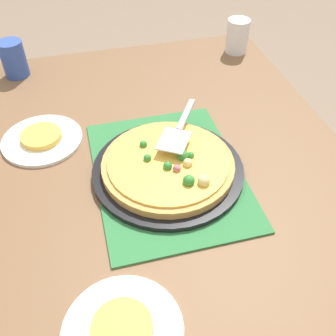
# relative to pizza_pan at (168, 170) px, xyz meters

# --- Properties ---
(ground_plane) EXTENTS (8.00, 8.00, 0.00)m
(ground_plane) POSITION_rel_pizza_pan_xyz_m (0.00, 0.00, -0.76)
(ground_plane) COLOR #84705B
(dining_table) EXTENTS (1.40, 1.00, 0.75)m
(dining_table) POSITION_rel_pizza_pan_xyz_m (0.00, 0.00, -0.12)
(dining_table) COLOR brown
(dining_table) RESTS_ON ground_plane
(placemat) EXTENTS (0.48, 0.36, 0.01)m
(placemat) POSITION_rel_pizza_pan_xyz_m (0.00, 0.00, -0.01)
(placemat) COLOR #2D753D
(placemat) RESTS_ON dining_table
(pizza_pan) EXTENTS (0.38, 0.38, 0.01)m
(pizza_pan) POSITION_rel_pizza_pan_xyz_m (0.00, 0.00, 0.00)
(pizza_pan) COLOR black
(pizza_pan) RESTS_ON placemat
(pizza) EXTENTS (0.33, 0.33, 0.05)m
(pizza) POSITION_rel_pizza_pan_xyz_m (0.00, 0.00, 0.02)
(pizza) COLOR tan
(pizza) RESTS_ON pizza_pan
(plate_near_left) EXTENTS (0.22, 0.22, 0.01)m
(plate_near_left) POSITION_rel_pizza_pan_xyz_m (-0.21, -0.31, -0.01)
(plate_near_left) COLOR white
(plate_near_left) RESTS_ON dining_table
(plate_far_right) EXTENTS (0.22, 0.22, 0.01)m
(plate_far_right) POSITION_rel_pizza_pan_xyz_m (0.37, -0.18, -0.01)
(plate_far_right) COLOR white
(plate_far_right) RESTS_ON dining_table
(served_slice_left) EXTENTS (0.11, 0.11, 0.02)m
(served_slice_left) POSITION_rel_pizza_pan_xyz_m (-0.21, -0.31, 0.01)
(served_slice_left) COLOR #EAB747
(served_slice_left) RESTS_ON plate_near_left
(served_slice_right) EXTENTS (0.11, 0.11, 0.02)m
(served_slice_right) POSITION_rel_pizza_pan_xyz_m (0.37, -0.18, 0.01)
(served_slice_right) COLOR #EAB747
(served_slice_right) RESTS_ON plate_far_right
(cup_near) EXTENTS (0.08, 0.08, 0.12)m
(cup_near) POSITION_rel_pizza_pan_xyz_m (-0.59, -0.38, 0.05)
(cup_near) COLOR #3351AD
(cup_near) RESTS_ON dining_table
(cup_far) EXTENTS (0.08, 0.08, 0.12)m
(cup_far) POSITION_rel_pizza_pan_xyz_m (-0.57, 0.41, 0.05)
(cup_far) COLOR white
(cup_far) RESTS_ON dining_table
(pizza_server) EXTENTS (0.22, 0.16, 0.01)m
(pizza_server) POSITION_rel_pizza_pan_xyz_m (-0.08, 0.05, 0.06)
(pizza_server) COLOR silver
(pizza_server) RESTS_ON pizza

